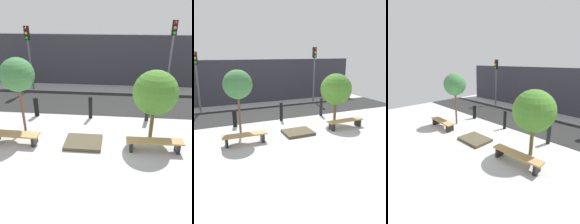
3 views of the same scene
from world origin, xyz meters
TOP-DOWN VIEW (x-y plane):
  - ground_plane at (0.00, 0.00)m, footprint 18.00×18.00m
  - road_strip at (0.00, 3.79)m, footprint 18.00×3.29m
  - building_facade at (0.00, 7.26)m, footprint 16.20×0.50m
  - bench_left at (-2.57, -0.53)m, footprint 1.89×0.49m
  - bench_right at (2.57, -0.53)m, footprint 2.00×0.46m
  - planter_bed at (0.00, -0.33)m, footprint 1.38×1.08m
  - tree_behind_left_bench at (-2.57, 0.43)m, footprint 1.29×1.29m
  - tree_behind_right_bench at (2.57, 0.43)m, footprint 1.65×1.65m
  - bollard_far_left at (-2.59, 1.90)m, footprint 0.22×0.22m
  - bollard_left at (0.00, 1.90)m, footprint 0.17×0.17m
  - bollard_center at (2.59, 1.90)m, footprint 0.18×0.18m
  - traffic_light_west at (-4.17, 5.72)m, footprint 0.28×0.27m
  - traffic_light_mid_west at (4.17, 5.72)m, footprint 0.28×0.27m

SIDE VIEW (x-z plane):
  - ground_plane at x=0.00m, z-range 0.00..0.00m
  - road_strip at x=0.00m, z-range 0.00..0.01m
  - planter_bed at x=0.00m, z-range 0.00..0.13m
  - bench_left at x=-2.57m, z-range 0.10..0.53m
  - bench_right at x=2.57m, z-range 0.10..0.53m
  - bollard_far_left at x=-2.59m, z-range 0.00..0.87m
  - bollard_left at x=0.00m, z-range 0.00..1.03m
  - bollard_center at x=2.59m, z-range 0.00..1.08m
  - building_facade at x=0.00m, z-range 0.00..3.25m
  - tree_behind_right_bench at x=2.57m, z-range 0.51..3.20m
  - tree_behind_left_bench at x=-2.57m, z-range 0.86..3.91m
  - traffic_light_west at x=-4.17m, z-range 0.72..4.53m
  - traffic_light_mid_west at x=4.17m, z-range 0.76..4.91m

